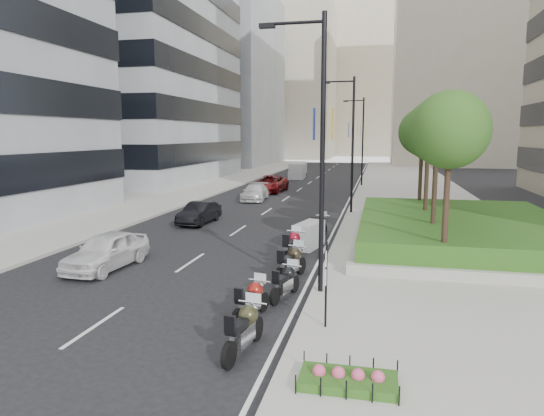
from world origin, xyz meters
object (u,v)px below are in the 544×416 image
(motorcycle_1, at_px, (252,301))
(motorcycle_6, at_px, (319,227))
(lamp_post_1, at_px, (350,138))
(motorcycle_3, at_px, (291,263))
(motorcycle_5, at_px, (309,235))
(motorcycle_2, at_px, (286,282))
(lamp_post_0, at_px, (318,141))
(parking_sign, at_px, (326,280))
(motorcycle_4, at_px, (292,246))
(car_b, at_px, (199,213))
(lamp_post_2, at_px, (361,137))
(car_c, at_px, (255,192))
(car_a, at_px, (106,251))
(delivery_van, at_px, (298,171))
(motorcycle_0, at_px, (244,329))
(car_d, at_px, (270,184))

(motorcycle_1, relative_size, motorcycle_6, 0.91)
(lamp_post_1, distance_m, motorcycle_3, 16.09)
(motorcycle_5, bearing_deg, motorcycle_2, -164.77)
(lamp_post_0, bearing_deg, motorcycle_3, 125.19)
(lamp_post_0, bearing_deg, parking_sign, -77.67)
(motorcycle_4, xyz_separation_m, car_b, (-7.00, 7.45, -0.01))
(lamp_post_2, height_order, car_c, lamp_post_2)
(car_b, bearing_deg, lamp_post_2, 73.30)
(motorcycle_3, bearing_deg, car_a, 108.83)
(motorcycle_2, height_order, motorcycle_4, motorcycle_4)
(motorcycle_4, bearing_deg, motorcycle_3, -163.47)
(lamp_post_1, height_order, motorcycle_6, lamp_post_1)
(motorcycle_4, height_order, car_b, car_b)
(motorcycle_6, bearing_deg, lamp_post_1, 5.33)
(motorcycle_2, distance_m, motorcycle_4, 4.65)
(car_a, bearing_deg, lamp_post_0, -5.46)
(motorcycle_3, xyz_separation_m, delivery_van, (-6.74, 41.39, 0.25))
(lamp_post_2, relative_size, car_b, 2.30)
(motorcycle_0, relative_size, motorcycle_5, 1.04)
(motorcycle_5, height_order, delivery_van, delivery_van)
(motorcycle_5, relative_size, car_c, 0.48)
(parking_sign, bearing_deg, lamp_post_1, 91.88)
(lamp_post_1, xyz_separation_m, car_d, (-8.03, 11.42, -4.30))
(car_a, bearing_deg, motorcycle_4, 24.74)
(lamp_post_1, xyz_separation_m, motorcycle_6, (-0.97, -8.19, -4.45))
(motorcycle_4, bearing_deg, car_d, 22.08)
(lamp_post_1, bearing_deg, car_b, -147.28)
(car_c, xyz_separation_m, delivery_van, (0.07, 20.48, 0.22))
(car_c, bearing_deg, delivery_van, 85.25)
(car_c, bearing_deg, parking_sign, -75.95)
(parking_sign, height_order, car_d, parking_sign)
(motorcycle_3, height_order, motorcycle_5, motorcycle_5)
(lamp_post_2, bearing_deg, lamp_post_0, -90.00)
(motorcycle_4, distance_m, motorcycle_5, 2.56)
(lamp_post_0, bearing_deg, car_c, 109.40)
(motorcycle_3, distance_m, car_c, 21.99)
(motorcycle_6, distance_m, car_a, 10.58)
(car_d, bearing_deg, car_c, -86.72)
(motorcycle_0, distance_m, car_b, 17.82)
(motorcycle_4, height_order, delivery_van, delivery_van)
(motorcycle_1, relative_size, motorcycle_3, 0.92)
(motorcycle_2, distance_m, motorcycle_6, 9.35)
(lamp_post_0, distance_m, parking_sign, 4.74)
(lamp_post_2, bearing_deg, lamp_post_1, -90.00)
(lamp_post_2, bearing_deg, motorcycle_0, -91.63)
(lamp_post_0, distance_m, motorcycle_5, 8.05)
(lamp_post_0, bearing_deg, motorcycle_2, -149.51)
(car_c, bearing_deg, lamp_post_1, -39.26)
(lamp_post_0, height_order, lamp_post_2, same)
(parking_sign, relative_size, motorcycle_0, 1.10)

